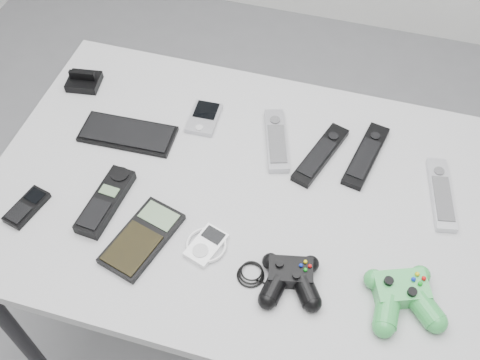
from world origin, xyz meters
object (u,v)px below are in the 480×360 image
(remote_silver_a, at_px, (276,140))
(cordless_handset, at_px, (106,201))
(mp3_player, at_px, (206,245))
(calculator, at_px, (142,238))
(controller_black, at_px, (290,278))
(remote_silver_b, at_px, (441,194))
(desk, at_px, (251,211))
(pda, at_px, (204,118))
(remote_black_b, at_px, (366,155))
(controller_green, at_px, (403,295))
(mobile_phone, at_px, (27,207))
(pda_keyboard, at_px, (128,134))
(remote_black_a, at_px, (321,154))

(remote_silver_a, height_order, cordless_handset, cordless_handset)
(cordless_handset, xyz_separation_m, mp3_player, (0.24, -0.04, -0.01))
(calculator, relative_size, controller_black, 0.88)
(calculator, bearing_deg, remote_silver_b, 41.36)
(desk, bearing_deg, pda, 133.18)
(cordless_handset, bearing_deg, controller_black, -4.90)
(remote_black_b, distance_m, controller_green, 0.36)
(mobile_phone, xyz_separation_m, mp3_player, (0.40, 0.02, -0.00))
(remote_black_b, bearing_deg, pda, -169.78)
(mobile_phone, height_order, controller_black, controller_black)
(pda_keyboard, relative_size, cordless_handset, 1.27)
(remote_silver_b, xyz_separation_m, mobile_phone, (-0.85, -0.28, -0.00))
(desk, height_order, remote_silver_b, remote_silver_b)
(remote_black_a, distance_m, mobile_phone, 0.66)
(remote_black_b, height_order, cordless_handset, cordless_handset)
(mobile_phone, xyz_separation_m, controller_black, (0.58, -0.01, 0.01))
(controller_green, bearing_deg, cordless_handset, 154.28)
(pda, xyz_separation_m, remote_black_a, (0.30, -0.04, 0.00))
(desk, height_order, pda_keyboard, pda_keyboard)
(controller_black, bearing_deg, desk, 112.59)
(desk, xyz_separation_m, remote_silver_a, (0.02, 0.16, 0.08))
(cordless_handset, height_order, calculator, cordless_handset)
(remote_silver_b, distance_m, mobile_phone, 0.90)
(remote_silver_a, height_order, calculator, remote_silver_a)
(remote_black_b, bearing_deg, remote_silver_a, -164.97)
(pda_keyboard, height_order, remote_black_b, remote_black_b)
(pda, bearing_deg, mobile_phone, -130.90)
(pda_keyboard, bearing_deg, controller_black, -33.10)
(pda, bearing_deg, cordless_handset, -115.07)
(remote_black_a, height_order, calculator, remote_black_a)
(desk, xyz_separation_m, remote_black_b, (0.23, 0.17, 0.08))
(remote_silver_a, bearing_deg, controller_green, -62.71)
(pda_keyboard, bearing_deg, pda, 29.43)
(mobile_phone, height_order, cordless_handset, cordless_handset)
(desk, distance_m, controller_green, 0.39)
(remote_silver_a, relative_size, remote_black_a, 0.95)
(remote_silver_a, bearing_deg, remote_black_a, -25.13)
(pda, xyz_separation_m, remote_black_b, (0.40, -0.01, 0.00))
(remote_silver_b, bearing_deg, pda_keyboard, 171.15)
(controller_green, bearing_deg, mobile_phone, 159.40)
(mobile_phone, distance_m, cordless_handset, 0.17)
(pda, relative_size, mp3_player, 1.17)
(remote_black_a, bearing_deg, pda_keyboard, -154.04)
(pda, relative_size, remote_silver_b, 0.55)
(desk, height_order, controller_green, controller_green)
(desk, relative_size, mp3_player, 13.12)
(remote_silver_a, xyz_separation_m, remote_silver_b, (0.38, -0.05, -0.00))
(remote_silver_b, relative_size, calculator, 1.04)
(mp3_player, distance_m, controller_black, 0.19)
(remote_black_b, relative_size, controller_green, 1.31)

